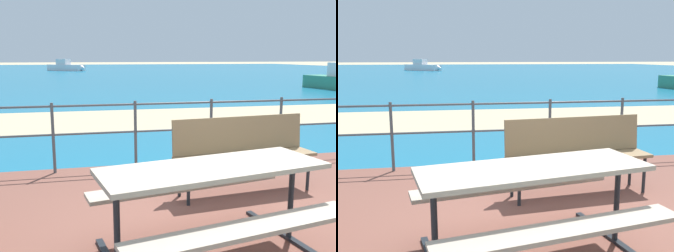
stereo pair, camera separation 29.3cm
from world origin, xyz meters
TOP-DOWN VIEW (x-y plane):
  - ground_plane at (0.00, 0.00)m, footprint 240.00×240.00m
  - patio_paving at (0.00, 0.00)m, footprint 6.40×5.20m
  - sea_water at (0.00, 40.00)m, footprint 90.00×90.00m
  - beach_strip at (0.00, 7.38)m, footprint 54.03×4.01m
  - picnic_table at (-0.32, -0.33)m, footprint 2.06×1.59m
  - park_bench at (0.56, 1.12)m, footprint 1.80×0.59m
  - railing_fence at (0.00, 2.41)m, footprint 5.94×0.04m
  - boat_near at (-3.36, 46.16)m, footprint 4.88×4.56m
  - boat_mid at (11.78, 14.86)m, footprint 1.68×4.44m

SIDE VIEW (x-z plane):
  - ground_plane at x=0.00m, z-range 0.00..0.00m
  - sea_water at x=0.00m, z-range 0.00..0.01m
  - beach_strip at x=0.00m, z-range 0.00..0.01m
  - patio_paving at x=0.00m, z-range 0.00..0.06m
  - boat_mid at x=11.78m, z-range -0.24..1.17m
  - boat_near at x=-3.36m, z-range -0.21..1.21m
  - park_bench at x=0.56m, z-range 0.16..1.09m
  - picnic_table at x=-0.32m, z-range 0.27..1.06m
  - railing_fence at x=0.00m, z-range 0.19..1.21m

